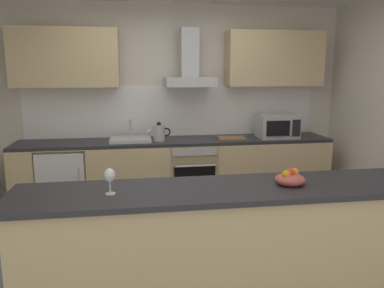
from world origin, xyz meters
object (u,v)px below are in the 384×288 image
(refrigerator, at_px, (65,181))
(fruit_bowl, at_px, (290,179))
(range_hood, at_px, (190,68))
(sink, at_px, (131,139))
(kettle, at_px, (159,133))
(wine_glass, at_px, (110,176))
(oven, at_px, (191,173))
(microwave, at_px, (277,126))
(chopping_board, at_px, (231,138))

(refrigerator, xyz_separation_m, fruit_bowl, (1.97, -2.15, 0.56))
(range_hood, bearing_deg, fruit_bowl, -80.08)
(sink, distance_m, kettle, 0.36)
(sink, height_order, wine_glass, sink)
(oven, height_order, microwave, microwave)
(oven, bearing_deg, kettle, -175.27)
(microwave, xyz_separation_m, kettle, (-1.53, -0.01, -0.04))
(fruit_bowl, bearing_deg, kettle, 110.83)
(refrigerator, xyz_separation_m, microwave, (2.70, -0.03, 0.62))
(kettle, bearing_deg, oven, 4.73)
(fruit_bowl, height_order, chopping_board, fruit_bowl)
(microwave, distance_m, sink, 1.89)
(refrigerator, distance_m, wine_glass, 2.37)
(wine_glass, bearing_deg, range_hood, 69.04)
(oven, distance_m, microwave, 1.27)
(range_hood, bearing_deg, chopping_board, -16.55)
(microwave, xyz_separation_m, wine_glass, (-2.01, -2.15, 0.02))
(refrigerator, xyz_separation_m, chopping_board, (2.09, -0.02, 0.49))
(kettle, xyz_separation_m, range_hood, (0.41, 0.16, 0.78))
(kettle, relative_size, wine_glass, 1.62)
(refrigerator, height_order, microwave, microwave)
(microwave, bearing_deg, oven, 178.58)
(fruit_bowl, distance_m, chopping_board, 2.13)
(microwave, relative_size, kettle, 1.73)
(oven, height_order, refrigerator, oven)
(chopping_board, bearing_deg, kettle, -179.38)
(fruit_bowl, bearing_deg, range_hood, 99.92)
(range_hood, bearing_deg, oven, -90.00)
(sink, bearing_deg, refrigerator, -179.03)
(refrigerator, relative_size, wine_glass, 4.78)
(sink, distance_m, chopping_board, 1.27)
(range_hood, height_order, chopping_board, range_hood)
(refrigerator, bearing_deg, oven, 0.10)
(oven, bearing_deg, fruit_bowl, -79.49)
(oven, distance_m, chopping_board, 0.69)
(oven, xyz_separation_m, range_hood, (0.00, 0.13, 1.33))
(kettle, bearing_deg, chopping_board, 0.62)
(oven, bearing_deg, wine_glass, -112.09)
(kettle, distance_m, chopping_board, 0.93)
(oven, distance_m, refrigerator, 1.57)
(refrigerator, height_order, sink, sink)
(kettle, bearing_deg, wine_glass, -102.55)
(refrigerator, height_order, kettle, kettle)
(oven, relative_size, wine_glass, 4.50)
(kettle, distance_m, fruit_bowl, 2.27)
(sink, xyz_separation_m, kettle, (0.35, -0.04, 0.08))
(sink, relative_size, range_hood, 0.69)
(microwave, height_order, chopping_board, microwave)
(microwave, bearing_deg, sink, 178.82)
(range_hood, relative_size, fruit_bowl, 3.27)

